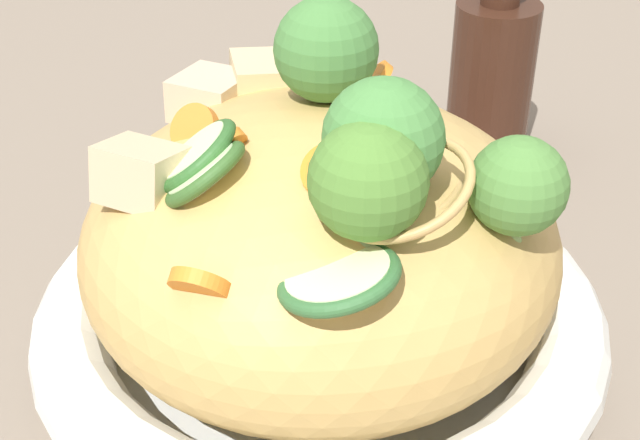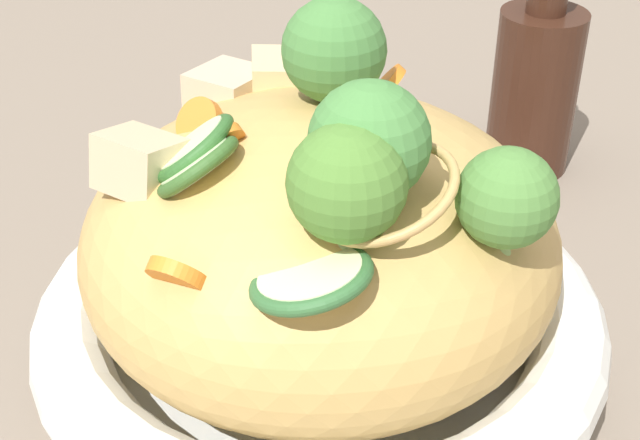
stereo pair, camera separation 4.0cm
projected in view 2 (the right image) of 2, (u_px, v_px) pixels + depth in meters
ground_plane at (320, 374)px, 0.45m from camera, size 3.00×3.00×0.00m
serving_bowl at (320, 330)px, 0.43m from camera, size 0.27×0.27×0.06m
noodle_heap at (320, 242)px, 0.41m from camera, size 0.21×0.21×0.13m
broccoli_florets at (376, 133)px, 0.34m from camera, size 0.16×0.12×0.08m
carrot_coins at (281, 154)px, 0.37m from camera, size 0.10×0.17×0.04m
zucchini_slices at (245, 169)px, 0.37m from camera, size 0.19×0.14×0.05m
chicken_chunks at (225, 106)px, 0.42m from camera, size 0.08×0.14×0.03m
soy_sauce_bottle at (535, 86)px, 0.60m from camera, size 0.06×0.06×0.14m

